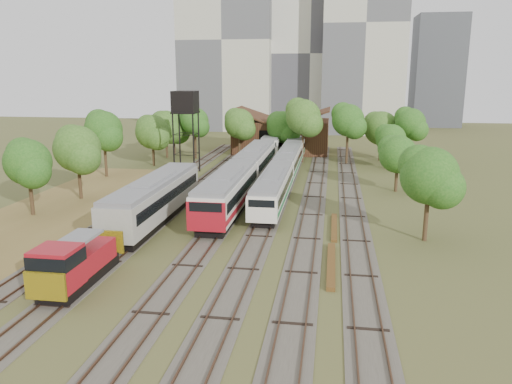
% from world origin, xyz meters
% --- Properties ---
extents(ground, '(240.00, 240.00, 0.00)m').
position_xyz_m(ground, '(0.00, 0.00, 0.00)').
color(ground, '#475123').
rests_on(ground, ground).
extents(dry_grass_patch, '(14.00, 60.00, 0.04)m').
position_xyz_m(dry_grass_patch, '(-18.00, 8.00, 0.02)').
color(dry_grass_patch, brown).
rests_on(dry_grass_patch, ground).
extents(tracks, '(24.60, 80.00, 0.19)m').
position_xyz_m(tracks, '(-0.67, 25.00, 0.04)').
color(tracks, '#4C473D').
rests_on(tracks, ground).
extents(railcar_red_set, '(3.20, 34.58, 3.97)m').
position_xyz_m(railcar_red_set, '(-2.00, 25.77, 2.10)').
color(railcar_red_set, black).
rests_on(railcar_red_set, ground).
extents(railcar_green_set, '(2.74, 52.08, 3.38)m').
position_xyz_m(railcar_green_set, '(2.00, 37.94, 1.79)').
color(railcar_green_set, black).
rests_on(railcar_green_set, ground).
extents(railcar_rear, '(2.87, 16.08, 3.55)m').
position_xyz_m(railcar_rear, '(-2.00, 55.94, 1.88)').
color(railcar_rear, black).
rests_on(railcar_rear, ground).
extents(shunter_locomotive, '(2.52, 8.10, 3.30)m').
position_xyz_m(shunter_locomotive, '(-8.00, -1.41, 1.56)').
color(shunter_locomotive, black).
rests_on(shunter_locomotive, ground).
extents(old_grey_coach, '(3.21, 18.00, 3.98)m').
position_xyz_m(old_grey_coach, '(-8.00, 13.42, 2.17)').
color(old_grey_coach, black).
rests_on(old_grey_coach, ground).
extents(water_tower, '(3.20, 3.20, 11.08)m').
position_xyz_m(water_tower, '(-11.80, 36.45, 9.34)').
color(water_tower, black).
rests_on(water_tower, ground).
extents(rail_pile_near, '(0.57, 8.50, 0.28)m').
position_xyz_m(rail_pile_near, '(8.00, 4.69, 0.14)').
color(rail_pile_near, brown).
rests_on(rail_pile_near, ground).
extents(rail_pile_far, '(0.49, 7.86, 0.26)m').
position_xyz_m(rail_pile_far, '(8.20, 13.82, 0.13)').
color(rail_pile_far, brown).
rests_on(rail_pile_far, ground).
extents(maintenance_shed, '(16.45, 11.55, 7.58)m').
position_xyz_m(maintenance_shed, '(-1.00, 57.98, 2.91)').
color(maintenance_shed, '#3C2115').
rests_on(maintenance_shed, ground).
extents(tree_band_left, '(8.93, 65.55, 8.81)m').
position_xyz_m(tree_band_left, '(-20.13, 21.45, 5.40)').
color(tree_band_left, '#382616').
rests_on(tree_band_left, ground).
extents(tree_band_far, '(42.72, 9.66, 9.61)m').
position_xyz_m(tree_band_far, '(0.92, 49.25, 5.72)').
color(tree_band_far, '#382616').
rests_on(tree_band_far, ground).
extents(tree_band_right, '(4.99, 36.34, 7.68)m').
position_xyz_m(tree_band_right, '(15.52, 26.76, 4.71)').
color(tree_band_right, '#382616').
rests_on(tree_band_right, ground).
extents(tower_left, '(22.00, 16.00, 42.00)m').
position_xyz_m(tower_left, '(-18.00, 95.00, 21.00)').
color(tower_left, beige).
rests_on(tower_left, ground).
extents(tower_centre, '(20.00, 18.00, 36.00)m').
position_xyz_m(tower_centre, '(2.00, 100.00, 18.00)').
color(tower_centre, beige).
rests_on(tower_centre, ground).
extents(tower_right, '(18.00, 16.00, 48.00)m').
position_xyz_m(tower_right, '(14.00, 92.00, 24.00)').
color(tower_right, beige).
rests_on(tower_right, ground).
extents(tower_far_right, '(12.00, 12.00, 28.00)m').
position_xyz_m(tower_far_right, '(34.00, 110.00, 14.00)').
color(tower_far_right, '#46484E').
rests_on(tower_far_right, ground).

